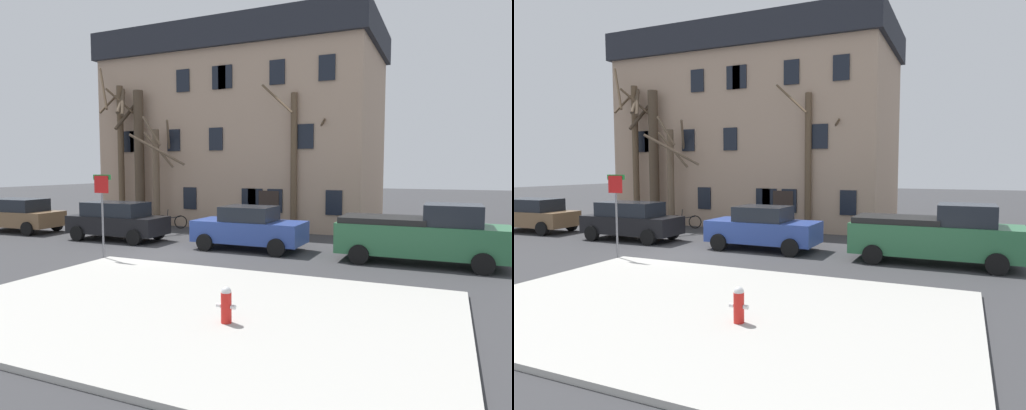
{
  "view_description": "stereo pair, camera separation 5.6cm",
  "coord_description": "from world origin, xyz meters",
  "views": [
    {
      "loc": [
        9.77,
        -13.94,
        3.26
      ],
      "look_at": [
        2.71,
        2.35,
        1.79
      ],
      "focal_mm": 31.33,
      "sensor_mm": 36.0,
      "label": 1
    },
    {
      "loc": [
        9.82,
        -13.92,
        3.26
      ],
      "look_at": [
        2.71,
        2.35,
        1.79
      ],
      "focal_mm": 31.33,
      "sensor_mm": 36.0,
      "label": 2
    }
  ],
  "objects": [
    {
      "name": "tree_bare_end",
      "position": [
        2.7,
        7.11,
        3.82
      ],
      "size": [
        3.18,
        3.19,
        7.36
      ],
      "color": "brown",
      "rests_on": "ground_plane"
    },
    {
      "name": "car_black_wagon",
      "position": [
        -3.95,
        1.95,
        0.9
      ],
      "size": [
        4.56,
        2.03,
        1.73
      ],
      "color": "black",
      "rests_on": "ground_plane"
    },
    {
      "name": "tree_bare_mid",
      "position": [
        -6.44,
        6.67,
        4.1
      ],
      "size": [
        1.69,
        2.57,
        7.78
      ],
      "color": "#4C3D2D",
      "rests_on": "ground_plane"
    },
    {
      "name": "tree_bare_near",
      "position": [
        -7.72,
        6.7,
        4.3
      ],
      "size": [
        2.46,
        2.22,
        9.01
      ],
      "color": "brown",
      "rests_on": "ground_plane"
    },
    {
      "name": "sidewalk_slab",
      "position": [
        4.51,
        -5.4,
        0.06
      ],
      "size": [
        11.55,
        7.57,
        0.12
      ],
      "primitive_type": "cube",
      "color": "#B7B5AD",
      "rests_on": "ground_plane"
    },
    {
      "name": "car_blue_sedan",
      "position": [
        2.5,
        2.17,
        0.87
      ],
      "size": [
        4.44,
        2.08,
        1.74
      ],
      "color": "#2D4799",
      "rests_on": "ground_plane"
    },
    {
      "name": "pickup_truck_green",
      "position": [
        8.98,
        2.08,
        1.0
      ],
      "size": [
        5.54,
        2.15,
        2.07
      ],
      "color": "#2D6B42",
      "rests_on": "ground_plane"
    },
    {
      "name": "bicycle_leaning",
      "position": [
        -3.98,
        6.26,
        0.37
      ],
      "size": [
        1.69,
        0.55,
        1.03
      ],
      "color": "black",
      "rests_on": "ground_plane"
    },
    {
      "name": "tree_bare_far",
      "position": [
        -4.97,
        6.4,
        3.02
      ],
      "size": [
        2.48,
        3.04,
        6.05
      ],
      "color": "brown",
      "rests_on": "ground_plane"
    },
    {
      "name": "ground_plane",
      "position": [
        0.0,
        0.0,
        0.0
      ],
      "size": [
        120.0,
        120.0,
        0.0
      ],
      "primitive_type": "plane",
      "color": "#38383A"
    },
    {
      "name": "street_sign_pole",
      "position": [
        -1.33,
        -1.84,
        2.11
      ],
      "size": [
        0.76,
        0.07,
        3.03
      ],
      "color": "slate",
      "rests_on": "ground_plane"
    },
    {
      "name": "fire_hydrant",
      "position": [
        5.69,
        -6.06,
        0.51
      ],
      "size": [
        0.42,
        0.22,
        0.75
      ],
      "color": "red",
      "rests_on": "sidewalk_slab"
    },
    {
      "name": "car_brown_wagon",
      "position": [
        -10.37,
        2.07,
        0.89
      ],
      "size": [
        4.47,
        2.27,
        1.7
      ],
      "color": "brown",
      "rests_on": "ground_plane"
    },
    {
      "name": "building_main",
      "position": [
        -1.85,
        11.06,
        5.65
      ],
      "size": [
        16.16,
        8.17,
        11.17
      ],
      "color": "tan",
      "rests_on": "ground_plane"
    }
  ]
}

